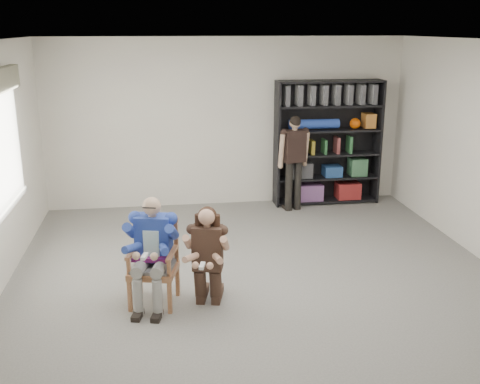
{
  "coord_description": "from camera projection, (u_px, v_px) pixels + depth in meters",
  "views": [
    {
      "loc": [
        -1.14,
        -5.75,
        2.95
      ],
      "look_at": [
        -0.2,
        0.6,
        1.05
      ],
      "focal_mm": 42.0,
      "sensor_mm": 36.0,
      "label": 1
    }
  ],
  "objects": [
    {
      "name": "window_left",
      "position": [
        2.0,
        144.0,
        6.53
      ],
      "size": [
        0.16,
        2.0,
        1.75
      ],
      "primitive_type": null,
      "color": "white",
      "rests_on": "room_shell"
    },
    {
      "name": "standing_man",
      "position": [
        294.0,
        164.0,
        9.17
      ],
      "size": [
        0.53,
        0.37,
        1.58
      ],
      "primitive_type": null,
      "rotation": [
        0.0,
        0.0,
        0.21
      ],
      "color": "black",
      "rests_on": "floor"
    },
    {
      "name": "room_shell",
      "position": [
        266.0,
        176.0,
        6.06
      ],
      "size": [
        6.0,
        7.0,
        2.8
      ],
      "primitive_type": null,
      "color": "silver",
      "rests_on": "ground"
    },
    {
      "name": "armchair",
      "position": [
        153.0,
        264.0,
        6.09
      ],
      "size": [
        0.66,
        0.65,
        0.94
      ],
      "primitive_type": null,
      "rotation": [
        0.0,
        0.0,
        -0.24
      ],
      "color": "#985B37",
      "rests_on": "floor"
    },
    {
      "name": "seated_man",
      "position": [
        153.0,
        252.0,
        6.05
      ],
      "size": [
        0.69,
        0.84,
        1.23
      ],
      "primitive_type": null,
      "rotation": [
        0.0,
        0.0,
        -0.24
      ],
      "color": "navy",
      "rests_on": "floor"
    },
    {
      "name": "bookshelf",
      "position": [
        328.0,
        143.0,
        9.51
      ],
      "size": [
        1.8,
        0.38,
        2.1
      ],
      "primitive_type": null,
      "color": "black",
      "rests_on": "floor"
    },
    {
      "name": "floor",
      "position": [
        265.0,
        293.0,
        6.45
      ],
      "size": [
        6.0,
        7.0,
        0.01
      ],
      "primitive_type": "cube",
      "color": "slate",
      "rests_on": "ground"
    },
    {
      "name": "kneeling_woman",
      "position": [
        207.0,
        257.0,
        6.04
      ],
      "size": [
        0.64,
        0.85,
        1.12
      ],
      "primitive_type": null,
      "rotation": [
        0.0,
        0.0,
        -0.24
      ],
      "color": "#3B271E",
      "rests_on": "floor"
    }
  ]
}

